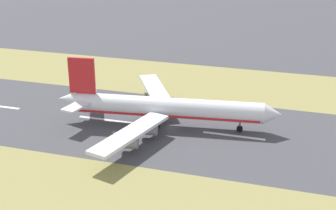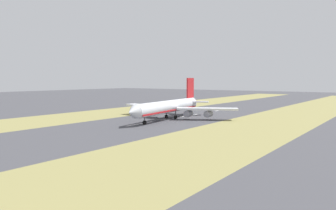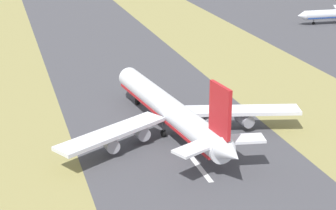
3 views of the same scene
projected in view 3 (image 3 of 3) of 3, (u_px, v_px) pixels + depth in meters
name	position (u px, v px, depth m)	size (l,w,h in m)	color
ground_plane	(169.00, 129.00, 144.39)	(800.00, 800.00, 0.00)	#424247
grass_median_east	(323.00, 110.00, 156.76)	(40.00, 600.00, 0.01)	olive
centreline_dash_mid	(197.00, 164.00, 125.47)	(1.20, 18.00, 0.01)	silver
centreline_dash_far	(150.00, 104.00, 161.29)	(1.20, 18.00, 0.01)	silver
airplane_main_jet	(171.00, 111.00, 139.47)	(63.60, 67.15, 20.20)	silver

